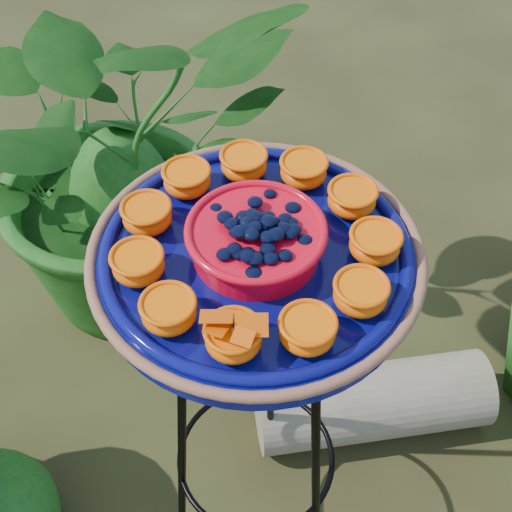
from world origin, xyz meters
name	(u,v)px	position (x,y,z in m)	size (l,w,h in m)	color
ground_plane	(252,510)	(0.00, 0.00, 0.00)	(20.00, 20.00, 0.00)	black
tripod_stand	(256,398)	(0.01, -0.01, 0.53)	(0.34, 0.35, 0.87)	black
feeder_dish	(256,253)	(0.01, -0.01, 0.91)	(0.48, 0.48, 0.10)	#080A60
driftwood_log	(372,402)	(0.21, 0.31, 0.09)	(0.19, 0.19, 0.56)	gray
shrub_back_left	(115,155)	(-0.53, 0.57, 0.47)	(0.85, 0.74, 0.95)	#164A13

